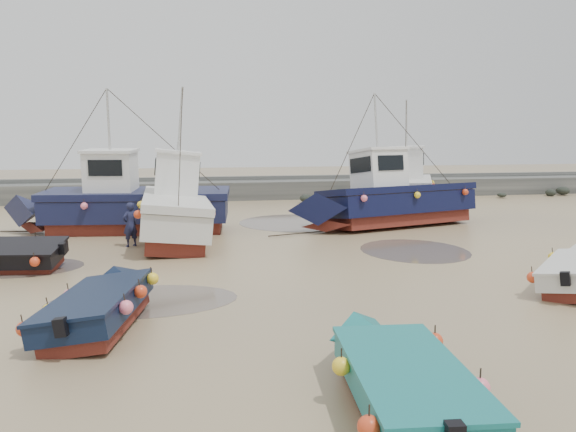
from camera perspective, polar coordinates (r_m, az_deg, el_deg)
name	(u,v)px	position (r m, az deg, el deg)	size (l,w,h in m)	color
ground	(279,284)	(16.34, -0.89, -6.90)	(120.00, 120.00, 0.00)	tan
seawall	(223,190)	(37.80, -6.63, 2.63)	(60.00, 4.92, 1.50)	#63635F
puddle_a	(143,301)	(15.17, -14.54, -8.34)	(4.92, 4.92, 0.01)	#5D5248
puddle_b	(414,250)	(21.48, 12.72, -3.43)	(3.97, 3.97, 0.01)	#5D5248
puddle_c	(24,268)	(20.17, -25.24, -4.77)	(3.72, 3.72, 0.01)	#5D5248
puddle_d	(295,222)	(27.64, 0.68, -0.66)	(5.47, 5.47, 0.01)	#5D5248
dinghy_1	(105,300)	(13.51, -18.09, -8.15)	(2.66, 6.00, 1.43)	maroon
dinghy_2	(400,373)	(9.34, 11.33, -15.34)	(2.42, 5.91, 1.43)	maroon
cabin_boat_0	(123,203)	(25.92, -16.40, 1.32)	(11.30, 4.05, 6.22)	maroon
cabin_boat_1	(172,207)	(23.62, -11.74, 0.90)	(3.11, 10.43, 6.22)	maroon
cabin_boat_2	(389,199)	(26.66, 10.20, 1.74)	(10.58, 5.06, 6.22)	maroon
cabin_boat_3	(407,186)	(32.82, 12.01, 2.95)	(5.55, 9.24, 6.22)	maroon
person	(131,246)	(22.55, -15.67, -2.99)	(0.63, 0.41, 1.72)	#1A1D38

